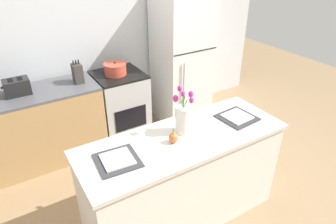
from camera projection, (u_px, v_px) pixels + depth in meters
ground_plane at (181, 214)px, 2.94m from camera, size 10.00×10.00×0.00m
back_wall at (95, 31)px, 3.75m from camera, size 5.20×0.08×2.70m
kitchen_island at (182, 179)px, 2.71m from camera, size 1.80×0.66×0.91m
back_counter at (27, 131)px, 3.42m from camera, size 1.68×0.60×0.90m
stove_range at (121, 106)px, 3.94m from camera, size 0.60×0.61×0.90m
refrigerator at (181, 60)px, 4.15m from camera, size 0.68×0.67×1.79m
flower_vase at (183, 117)px, 2.49m from camera, size 0.18×0.19×0.40m
pear_figurine at (173, 137)px, 2.40m from camera, size 0.08×0.08×0.13m
plate_setting_left at (118, 160)px, 2.21m from camera, size 0.33×0.33×0.02m
plate_setting_right at (237, 117)px, 2.74m from camera, size 0.33×0.33×0.02m
toaster at (17, 87)px, 3.18m from camera, size 0.28×0.18×0.17m
cooking_pot at (115, 69)px, 3.67m from camera, size 0.28×0.28×0.17m
knife_block at (78, 73)px, 3.45m from camera, size 0.10×0.14×0.27m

